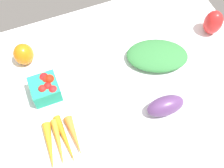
% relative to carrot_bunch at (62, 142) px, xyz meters
% --- Properties ---
extents(tablecloth, '(1.04, 0.76, 0.02)m').
position_rel_carrot_bunch_xyz_m(tablecloth, '(0.22, 0.13, -0.02)').
color(tablecloth, white).
rests_on(tablecloth, ground).
extents(carrot_bunch, '(0.12, 0.17, 0.03)m').
position_rel_carrot_bunch_xyz_m(carrot_bunch, '(0.00, 0.00, 0.00)').
color(carrot_bunch, orange).
rests_on(carrot_bunch, tablecloth).
extents(bell_pepper_red, '(0.07, 0.07, 0.10)m').
position_rel_carrot_bunch_xyz_m(bell_pepper_red, '(0.66, 0.22, 0.04)').
color(bell_pepper_red, red).
rests_on(bell_pepper_red, tablecloth).
extents(leafy_greens_clump, '(0.26, 0.21, 0.05)m').
position_rel_carrot_bunch_xyz_m(leafy_greens_clump, '(0.41, 0.18, 0.01)').
color(leafy_greens_clump, '#367F3F').
rests_on(leafy_greens_clump, tablecloth).
extents(bell_pepper_orange, '(0.08, 0.08, 0.08)m').
position_rel_carrot_bunch_xyz_m(bell_pepper_orange, '(-0.03, 0.34, 0.03)').
color(bell_pepper_orange, orange).
rests_on(bell_pepper_orange, tablecloth).
extents(berry_basket, '(0.09, 0.09, 0.08)m').
position_rel_carrot_bunch_xyz_m(berry_basket, '(0.01, 0.19, 0.03)').
color(berry_basket, teal).
rests_on(berry_basket, tablecloth).
extents(eggplant, '(0.13, 0.07, 0.06)m').
position_rel_carrot_bunch_xyz_m(eggplant, '(0.34, -0.01, 0.02)').
color(eggplant, '#5B376D').
rests_on(eggplant, tablecloth).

